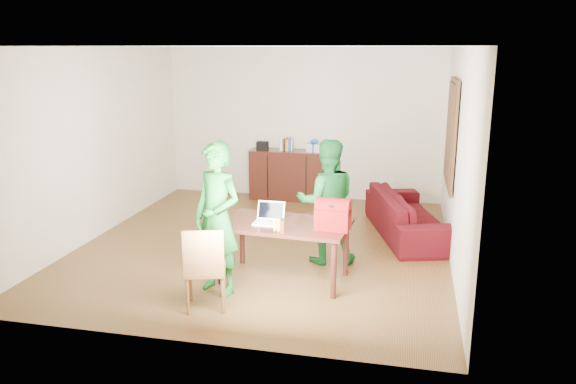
% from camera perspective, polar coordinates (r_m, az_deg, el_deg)
% --- Properties ---
extents(room, '(5.20, 5.70, 2.90)m').
position_cam_1_polar(room, '(7.70, -2.11, 4.12)').
color(room, '#402510').
rests_on(room, ground).
extents(table, '(1.57, 0.96, 0.70)m').
position_cam_1_polar(table, '(6.57, -0.38, -3.87)').
color(table, black).
rests_on(table, ground).
extents(chair, '(0.51, 0.50, 0.92)m').
position_cam_1_polar(chair, '(6.06, -8.34, -9.25)').
color(chair, brown).
rests_on(chair, ground).
extents(person_near, '(0.74, 0.63, 1.71)m').
position_cam_1_polar(person_near, '(6.25, -7.17, -2.69)').
color(person_near, '#135619').
rests_on(person_near, ground).
extents(person_far, '(0.91, 0.78, 1.59)m').
position_cam_1_polar(person_far, '(7.11, 3.96, -0.99)').
color(person_far, '#12541E').
rests_on(person_far, ground).
extents(laptop, '(0.33, 0.23, 0.23)m').
position_cam_1_polar(laptop, '(6.52, -2.04, -2.85)').
color(laptop, white).
rests_on(laptop, table).
extents(bananas, '(0.16, 0.10, 0.06)m').
position_cam_1_polar(bananas, '(6.23, -1.05, -3.82)').
color(bananas, yellow).
rests_on(bananas, table).
extents(bottle, '(0.06, 0.06, 0.17)m').
position_cam_1_polar(bottle, '(6.17, -0.60, -3.45)').
color(bottle, '#512712').
rests_on(bottle, table).
extents(red_bag, '(0.40, 0.26, 0.28)m').
position_cam_1_polar(red_bag, '(6.31, 4.59, -2.56)').
color(red_bag, maroon).
rests_on(red_bag, table).
extents(sofa, '(1.42, 2.30, 0.63)m').
position_cam_1_polar(sofa, '(8.42, 12.17, -2.25)').
color(sofa, '#3C0807').
rests_on(sofa, ground).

